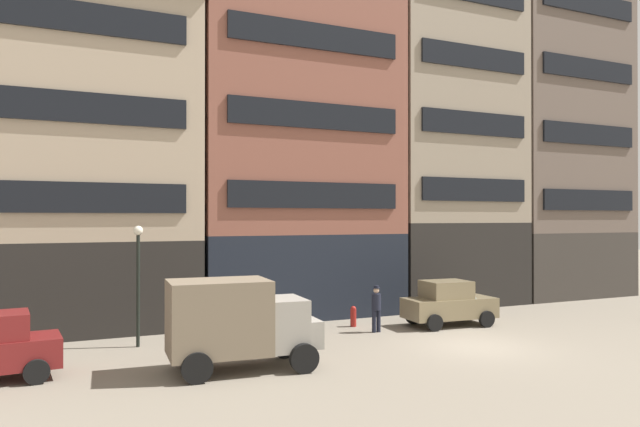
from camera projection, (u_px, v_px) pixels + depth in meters
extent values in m
plane|color=slate|center=(475.00, 347.00, 19.83)|extent=(120.00, 120.00, 0.00)
cube|color=black|center=(74.00, 284.00, 23.05)|extent=(9.20, 5.16, 3.51)
cube|color=tan|center=(74.00, 118.00, 23.09)|extent=(9.20, 5.16, 9.65)
cube|color=black|center=(76.00, 197.00, 20.67)|extent=(7.73, 0.12, 1.10)
cube|color=black|center=(77.00, 107.00, 20.69)|extent=(7.73, 0.12, 1.10)
cube|color=black|center=(77.00, 17.00, 20.71)|extent=(7.73, 0.12, 1.10)
cube|color=black|center=(293.00, 273.00, 26.92)|extent=(9.18, 5.16, 3.67)
cube|color=brown|center=(293.00, 88.00, 26.98)|extent=(9.18, 5.16, 13.43)
cube|color=black|center=(317.00, 195.00, 24.54)|extent=(7.71, 0.12, 1.10)
cube|color=black|center=(317.00, 116.00, 24.57)|extent=(7.71, 0.12, 1.10)
cube|color=black|center=(317.00, 36.00, 24.59)|extent=(7.71, 0.12, 1.10)
cube|color=black|center=(442.00, 262.00, 30.39)|extent=(7.25, 5.16, 4.14)
cube|color=gray|center=(442.00, 100.00, 30.45)|extent=(7.25, 5.16, 12.78)
cube|color=black|center=(475.00, 190.00, 28.02)|extent=(6.09, 0.12, 1.10)
cube|color=black|center=(475.00, 123.00, 28.04)|extent=(6.09, 0.12, 1.10)
cube|color=black|center=(475.00, 57.00, 28.06)|extent=(6.09, 0.12, 1.10)
cube|color=#38332D|center=(551.00, 263.00, 33.57)|extent=(7.77, 5.16, 3.58)
cube|color=#66564C|center=(551.00, 110.00, 33.63)|extent=(7.77, 5.16, 14.08)
cube|color=black|center=(590.00, 200.00, 31.19)|extent=(6.53, 0.12, 1.10)
cube|color=black|center=(589.00, 134.00, 31.22)|extent=(6.53, 0.12, 1.10)
cube|color=black|center=(589.00, 69.00, 31.24)|extent=(6.53, 0.12, 1.10)
cube|color=black|center=(589.00, 3.00, 31.27)|extent=(6.53, 0.12, 1.10)
cube|color=gray|center=(279.00, 324.00, 17.19)|extent=(1.52, 1.80, 1.50)
cube|color=gray|center=(302.00, 332.00, 17.44)|extent=(1.00, 1.51, 0.80)
cube|color=#756651|center=(219.00, 317.00, 16.57)|extent=(2.93, 2.09, 2.10)
cube|color=silver|center=(294.00, 314.00, 17.35)|extent=(0.29, 1.37, 0.64)
cylinder|color=black|center=(285.00, 345.00, 18.23)|extent=(0.85, 0.28, 0.84)
cylinder|color=black|center=(304.00, 358.00, 16.45)|extent=(0.85, 0.28, 0.84)
cylinder|color=black|center=(187.00, 352.00, 17.19)|extent=(0.85, 0.28, 0.84)
cylinder|color=black|center=(197.00, 368.00, 15.41)|extent=(0.85, 0.28, 0.84)
cylinder|color=black|center=(37.00, 372.00, 15.36)|extent=(0.67, 0.23, 0.66)
cylinder|color=black|center=(33.00, 358.00, 16.83)|extent=(0.67, 0.23, 0.66)
cube|color=#7A6B4C|center=(449.00, 308.00, 23.73)|extent=(3.81, 1.87, 0.80)
cube|color=#7A6B4C|center=(446.00, 289.00, 23.69)|extent=(1.90, 1.57, 0.70)
cube|color=silver|center=(464.00, 292.00, 23.98)|extent=(0.43, 1.33, 0.56)
cylinder|color=black|center=(463.00, 313.00, 24.94)|extent=(0.67, 0.23, 0.66)
cylinder|color=black|center=(487.00, 319.00, 23.36)|extent=(0.67, 0.23, 0.66)
cylinder|color=black|center=(413.00, 316.00, 24.10)|extent=(0.67, 0.23, 0.66)
cylinder|color=black|center=(435.00, 323.00, 22.53)|extent=(0.67, 0.23, 0.66)
cylinder|color=black|center=(374.00, 321.00, 22.32)|extent=(0.16, 0.16, 0.85)
cylinder|color=black|center=(379.00, 321.00, 22.41)|extent=(0.16, 0.16, 0.85)
cylinder|color=black|center=(376.00, 302.00, 22.37)|extent=(0.42, 0.42, 0.62)
sphere|color=tan|center=(376.00, 290.00, 22.37)|extent=(0.22, 0.22, 0.22)
cylinder|color=black|center=(376.00, 288.00, 22.37)|extent=(0.28, 0.28, 0.02)
cylinder|color=black|center=(376.00, 287.00, 22.37)|extent=(0.18, 0.18, 0.09)
cylinder|color=black|center=(138.00, 291.00, 19.84)|extent=(0.12, 0.12, 3.80)
sphere|color=silver|center=(138.00, 230.00, 19.86)|extent=(0.32, 0.32, 0.32)
cylinder|color=maroon|center=(353.00, 318.00, 23.52)|extent=(0.24, 0.24, 0.70)
sphere|color=maroon|center=(353.00, 309.00, 23.53)|extent=(0.22, 0.22, 0.22)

